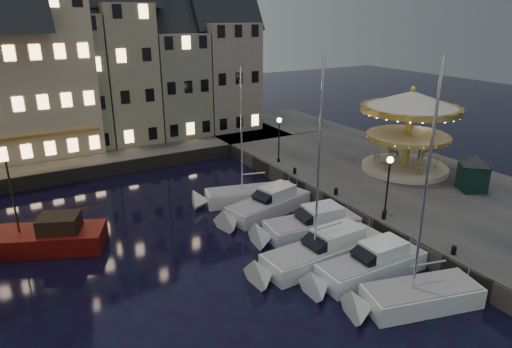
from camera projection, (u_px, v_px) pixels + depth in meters
ground at (308, 265)px, 27.64m from camera, size 160.00×160.00×0.00m
quay_east at (399, 183)px, 38.92m from camera, size 16.00×56.00×1.30m
quay_north at (81, 155)px, 46.45m from camera, size 44.00×12.00×1.30m
quaywall_e at (325, 202)px, 35.14m from camera, size 0.15×44.00×1.30m
quaywall_n at (116, 169)px, 42.51m from camera, size 48.00×0.15×1.30m
streetlamp_b at (388, 177)px, 30.51m from camera, size 0.44×0.44×4.17m
streetlamp_c at (279, 133)px, 41.50m from camera, size 0.44×0.44×4.17m
streetlamp_d at (422, 133)px, 41.55m from camera, size 0.44×0.44×4.17m
bollard_a at (454, 250)px, 26.15m from camera, size 0.30×0.30×0.57m
bollard_b at (384, 215)px, 30.63m from camera, size 0.30×0.30×0.57m
bollard_c at (336, 191)px, 34.70m from camera, size 0.30×0.30×0.57m
bollard_d at (295, 170)px, 39.18m from camera, size 0.30×0.30×0.57m
townhouse_nc at (67, 72)px, 45.35m from camera, size 6.82×8.00×14.80m
townhouse_nd at (124, 64)px, 47.90m from camera, size 5.50×8.00×15.80m
townhouse_ne at (174, 75)px, 50.98m from camera, size 6.16×8.00×12.80m
townhouse_nf at (223, 67)px, 53.67m from camera, size 6.82×8.00×13.80m
motorboat_a at (412, 298)px, 23.51m from camera, size 7.17×3.92×11.87m
motorboat_b at (366, 267)px, 26.15m from camera, size 7.72×2.30×2.15m
motorboat_c at (320, 253)px, 27.67m from camera, size 9.23×2.74×12.26m
motorboat_d at (307, 227)px, 31.10m from camera, size 7.60×3.23×2.15m
motorboat_e at (265, 206)px, 34.33m from camera, size 8.02×3.94×2.15m
motorboat_f at (244, 196)px, 36.51m from camera, size 8.23×4.03×10.95m
red_fishing_boat at (41, 239)px, 29.22m from camera, size 8.72×5.87×6.18m
carousel at (410, 116)px, 38.56m from camera, size 8.44×8.44×7.39m
ticket_kiosk at (474, 166)px, 35.02m from camera, size 2.81×2.81×3.30m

